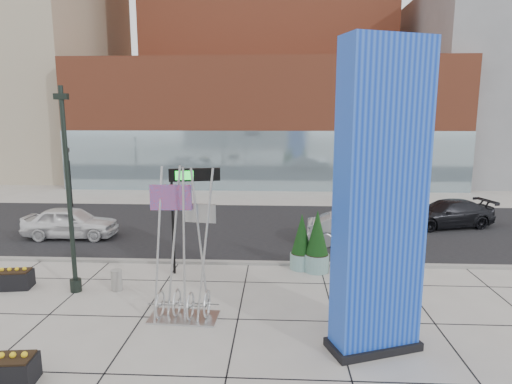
{
  "coord_description": "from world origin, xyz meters",
  "views": [
    {
      "loc": [
        2.18,
        -13.28,
        6.21
      ],
      "look_at": [
        1.41,
        2.0,
        3.48
      ],
      "focal_mm": 30.0,
      "sensor_mm": 36.0,
      "label": 1
    }
  ],
  "objects_px": {
    "lamp_post": "(70,211)",
    "overhead_street_sign": "(190,184)",
    "public_art_sculpture": "(183,280)",
    "car_white_west": "(71,223)",
    "blue_pylon": "(380,207)",
    "concrete_bollard": "(117,280)",
    "car_silver_mid": "(355,229)"
  },
  "relations": [
    {
      "from": "concrete_bollard",
      "to": "car_silver_mid",
      "type": "distance_m",
      "value": 11.31
    },
    {
      "from": "blue_pylon",
      "to": "lamp_post",
      "type": "distance_m",
      "value": 10.4
    },
    {
      "from": "lamp_post",
      "to": "public_art_sculpture",
      "type": "distance_m",
      "value": 5.01
    },
    {
      "from": "blue_pylon",
      "to": "overhead_street_sign",
      "type": "height_order",
      "value": "blue_pylon"
    },
    {
      "from": "lamp_post",
      "to": "car_white_west",
      "type": "xyz_separation_m",
      "value": [
        -3.4,
        6.67,
        -2.15
      ]
    },
    {
      "from": "public_art_sculpture",
      "to": "car_silver_mid",
      "type": "relative_size",
      "value": 1.04
    },
    {
      "from": "overhead_street_sign",
      "to": "public_art_sculpture",
      "type": "bearing_deg",
      "value": -95.38
    },
    {
      "from": "car_silver_mid",
      "to": "blue_pylon",
      "type": "bearing_deg",
      "value": 177.0
    },
    {
      "from": "overhead_street_sign",
      "to": "car_silver_mid",
      "type": "xyz_separation_m",
      "value": [
        7.15,
        4.29,
        -2.85
      ]
    },
    {
      "from": "lamp_post",
      "to": "overhead_street_sign",
      "type": "height_order",
      "value": "lamp_post"
    },
    {
      "from": "public_art_sculpture",
      "to": "car_silver_mid",
      "type": "xyz_separation_m",
      "value": [
        6.65,
        8.09,
        -0.49
      ]
    },
    {
      "from": "car_white_west",
      "to": "car_silver_mid",
      "type": "height_order",
      "value": "car_white_west"
    },
    {
      "from": "public_art_sculpture",
      "to": "concrete_bollard",
      "type": "height_order",
      "value": "public_art_sculpture"
    },
    {
      "from": "blue_pylon",
      "to": "car_silver_mid",
      "type": "xyz_separation_m",
      "value": [
        1.17,
        9.55,
        -3.16
      ]
    },
    {
      "from": "lamp_post",
      "to": "concrete_bollard",
      "type": "xyz_separation_m",
      "value": [
        1.43,
        0.17,
        -2.57
      ]
    },
    {
      "from": "public_art_sculpture",
      "to": "car_white_west",
      "type": "height_order",
      "value": "public_art_sculpture"
    },
    {
      "from": "blue_pylon",
      "to": "car_silver_mid",
      "type": "distance_m",
      "value": 10.13
    },
    {
      "from": "public_art_sculpture",
      "to": "car_silver_mid",
      "type": "bearing_deg",
      "value": 53.53
    },
    {
      "from": "lamp_post",
      "to": "overhead_street_sign",
      "type": "relative_size",
      "value": 1.71
    },
    {
      "from": "blue_pylon",
      "to": "overhead_street_sign",
      "type": "xyz_separation_m",
      "value": [
        -5.99,
        5.27,
        -0.31
      ]
    },
    {
      "from": "lamp_post",
      "to": "concrete_bollard",
      "type": "bearing_deg",
      "value": 6.92
    },
    {
      "from": "lamp_post",
      "to": "public_art_sculpture",
      "type": "bearing_deg",
      "value": -23.25
    },
    {
      "from": "car_silver_mid",
      "to": "car_white_west",
      "type": "bearing_deg",
      "value": 92.2
    },
    {
      "from": "public_art_sculpture",
      "to": "overhead_street_sign",
      "type": "xyz_separation_m",
      "value": [
        -0.51,
        3.8,
        2.36
      ]
    },
    {
      "from": "car_white_west",
      "to": "blue_pylon",
      "type": "bearing_deg",
      "value": -128.37
    },
    {
      "from": "car_white_west",
      "to": "lamp_post",
      "type": "bearing_deg",
      "value": -154.22
    },
    {
      "from": "blue_pylon",
      "to": "public_art_sculpture",
      "type": "distance_m",
      "value": 6.26
    },
    {
      "from": "car_white_west",
      "to": "car_silver_mid",
      "type": "xyz_separation_m",
      "value": [
        14.38,
        -0.44,
        -0.04
      ]
    },
    {
      "from": "concrete_bollard",
      "to": "lamp_post",
      "type": "bearing_deg",
      "value": -173.08
    },
    {
      "from": "concrete_bollard",
      "to": "car_white_west",
      "type": "relative_size",
      "value": 0.16
    },
    {
      "from": "lamp_post",
      "to": "car_white_west",
      "type": "bearing_deg",
      "value": 117.03
    },
    {
      "from": "blue_pylon",
      "to": "car_silver_mid",
      "type": "height_order",
      "value": "blue_pylon"
    }
  ]
}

